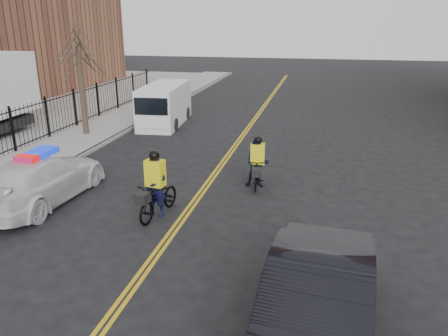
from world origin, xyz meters
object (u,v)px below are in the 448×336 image
cargo_van (164,106)px  dark_sedan (316,310)px  cyclist_far (257,167)px  police_cruiser (41,179)px  cyclist_near (156,194)px

cargo_van → dark_sedan: bearing=-67.0°
dark_sedan → cyclist_far: 7.99m
police_cruiser → cargo_van: size_ratio=0.98×
dark_sedan → cyclist_near: 6.63m
police_cruiser → cyclist_near: 3.94m
dark_sedan → cyclist_far: bearing=110.3°
cargo_van → cyclist_near: 12.04m
cargo_van → cyclist_far: size_ratio=2.90×
police_cruiser → cyclist_far: (6.47, 2.77, -0.04)m
police_cruiser → cyclist_near: (3.93, -0.23, -0.06)m
dark_sedan → cyclist_far: cyclist_far is taller
cargo_van → cyclist_far: bearing=-57.6°
dark_sedan → cargo_van: (-8.55, 16.10, 0.21)m
police_cruiser → cyclist_near: bearing=178.2°
cargo_van → cyclist_near: size_ratio=2.48×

